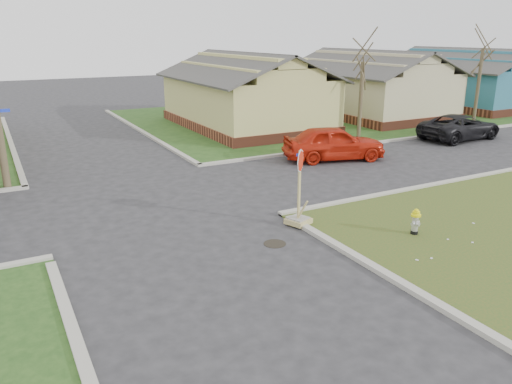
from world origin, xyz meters
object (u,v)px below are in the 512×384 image
fire_hydrant (415,220)px  dark_pickup (460,127)px  stop_sign (299,208)px  red_sedan (334,143)px

fire_hydrant → dark_pickup: 15.69m
stop_sign → dark_pickup: bearing=3.6°
fire_hydrant → dark_pickup: size_ratio=0.16×
fire_hydrant → red_sedan: red_sedan is taller
fire_hydrant → stop_sign: stop_sign is taller
stop_sign → red_sedan: (6.09, 6.36, 0.25)m
fire_hydrant → red_sedan: bearing=53.2°
stop_sign → dark_pickup: (15.25, 6.88, 0.14)m
fire_hydrant → dark_pickup: bearing=21.3°
fire_hydrant → dark_pickup: dark_pickup is taller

